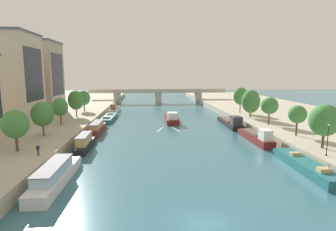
{
  "coord_description": "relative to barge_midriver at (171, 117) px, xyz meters",
  "views": [
    {
      "loc": [
        -4.79,
        -21.93,
        13.0
      ],
      "look_at": [
        0.0,
        41.4,
        3.28
      ],
      "focal_mm": 29.27,
      "sensor_mm": 36.0,
      "label": 1
    }
  ],
  "objects": [
    {
      "name": "ground_plane",
      "position": [
        -1.81,
        -53.26,
        -0.95
      ],
      "size": [
        400.0,
        400.0,
        0.0
      ],
      "primitive_type": "plane",
      "color": "#336675"
    },
    {
      "name": "quay_left",
      "position": [
        -37.92,
        1.74,
        -0.03
      ],
      "size": [
        36.0,
        170.0,
        1.84
      ],
      "primitive_type": "cube",
      "color": "#B2A893",
      "rests_on": "ground"
    },
    {
      "name": "quay_right",
      "position": [
        34.3,
        1.74,
        -0.03
      ],
      "size": [
        36.0,
        170.0,
        1.84
      ],
      "primitive_type": "cube",
      "color": "#B2A893",
      "rests_on": "ground"
    },
    {
      "name": "barge_midriver",
      "position": [
        0.0,
        0.0,
        0.0
      ],
      "size": [
        3.51,
        17.51,
        3.02
      ],
      "color": "maroon",
      "rests_on": "ground"
    },
    {
      "name": "wake_behind_barge",
      "position": [
        -1.87,
        -12.06,
        -0.93
      ],
      "size": [
        5.6,
        5.93,
        0.03
      ],
      "color": "#A5D1DB",
      "rests_on": "ground"
    },
    {
      "name": "moored_boat_left_second",
      "position": [
        -17.57,
        -43.29,
        0.16
      ],
      "size": [
        2.64,
        14.2,
        2.64
      ],
      "color": "silver",
      "rests_on": "ground"
    },
    {
      "name": "moored_boat_left_midway",
      "position": [
        -17.56,
        -27.99,
        0.18
      ],
      "size": [
        2.07,
        10.49,
        2.7
      ],
      "color": "black",
      "rests_on": "ground"
    },
    {
      "name": "moored_boat_left_near",
      "position": [
        -17.8,
        -14.35,
        0.1
      ],
      "size": [
        2.25,
        13.01,
        2.48
      ],
      "color": "maroon",
      "rests_on": "ground"
    },
    {
      "name": "moored_boat_left_gap_after",
      "position": [
        -17.59,
        2.75,
        -0.37
      ],
      "size": [
        3.48,
        15.16,
        2.2
      ],
      "color": "#23666B",
      "rests_on": "ground"
    },
    {
      "name": "moored_boat_left_lone",
      "position": [
        -17.73,
        18.55,
        0.04
      ],
      "size": [
        2.21,
        12.48,
        3.2
      ],
      "color": "silver",
      "rests_on": "ground"
    },
    {
      "name": "moored_boat_right_upstream",
      "position": [
        14.7,
        -41.0,
        -0.27
      ],
      "size": [
        3.2,
        14.92,
        2.4
      ],
      "color": "#23666B",
      "rests_on": "ground"
    },
    {
      "name": "moored_boat_right_far",
      "position": [
        14.2,
        -25.23,
        0.04
      ],
      "size": [
        2.4,
        13.61,
        3.2
      ],
      "color": "maroon",
      "rests_on": "ground"
    },
    {
      "name": "moored_boat_right_downstream",
      "position": [
        14.28,
        -8.8,
        -0.04
      ],
      "size": [
        3.39,
        15.89,
        3.11
      ],
      "color": "black",
      "rests_on": "ground"
    },
    {
      "name": "tree_left_past_mid",
      "position": [
        -25.51,
        -35.17,
        4.89
      ],
      "size": [
        3.73,
        3.73,
        6.06
      ],
      "color": "brown",
      "rests_on": "quay_left"
    },
    {
      "name": "tree_left_third",
      "position": [
        -25.45,
        -25.0,
        4.87
      ],
      "size": [
        3.89,
        3.89,
        6.23
      ],
      "color": "brown",
      "rests_on": "quay_left"
    },
    {
      "name": "tree_left_distant",
      "position": [
        -25.49,
        -14.78,
        4.88
      ],
      "size": [
        3.31,
        3.31,
        5.98
      ],
      "color": "brown",
      "rests_on": "quay_left"
    },
    {
      "name": "tree_left_end_of_row",
      "position": [
        -25.23,
        -2.45,
        5.21
      ],
      "size": [
        4.04,
        4.04,
        6.84
      ],
      "color": "brown",
      "rests_on": "quay_left"
    },
    {
      "name": "tree_left_second",
      "position": [
        -25.68,
        8.49,
        4.83
      ],
      "size": [
        3.76,
        3.76,
        6.16
      ],
      "color": "brown",
      "rests_on": "quay_left"
    },
    {
      "name": "tree_right_midway",
      "position": [
        19.82,
        -36.75,
        5.16
      ],
      "size": [
        4.5,
        4.5,
        6.69
      ],
      "color": "brown",
      "rests_on": "quay_right"
    },
    {
      "name": "tree_right_second",
      "position": [
        20.36,
        -28.34,
        4.79
      ],
      "size": [
        3.22,
        3.22,
        5.55
      ],
      "color": "brown",
      "rests_on": "quay_right"
    },
    {
      "name": "tree_right_end_of_row",
      "position": [
        20.19,
        -17.28,
        5.09
      ],
      "size": [
        3.74,
        3.74,
        6.08
      ],
      "color": "brown",
      "rests_on": "quay_right"
    },
    {
      "name": "tree_right_by_lamp",
      "position": [
        19.62,
        -7.8,
        5.07
      ],
      "size": [
        4.57,
        4.57,
        7.14
      ],
      "color": "brown",
      "rests_on": "quay_right"
    },
    {
      "name": "tree_right_past_mid",
      "position": [
        20.05,
        1.29,
        5.7
      ],
      "size": [
        4.01,
        4.01,
        7.33
      ],
      "color": "brown",
      "rests_on": "quay_right"
    },
    {
      "name": "lamppost_right_bank",
      "position": [
        17.9,
        -40.53,
        3.32
      ],
      "size": [
        0.28,
        0.28,
        4.4
      ],
      "color": "black",
      "rests_on": "quay_right"
    },
    {
      "name": "building_left_corner",
      "position": [
        -37.81,
        -10.13,
        11.13
      ],
      "size": [
        11.49,
        12.7,
        20.44
      ],
      "color": "beige",
      "rests_on": "quay_left"
    },
    {
      "name": "building_left_middle",
      "position": [
        -37.81,
        7.19,
        11.11
      ],
      "size": [
        11.06,
        12.8,
        20.4
      ],
      "color": "#A89989",
      "rests_on": "quay_left"
    },
    {
      "name": "bridge_far",
      "position": [
        -1.81,
        47.27,
        2.99
      ],
      "size": [
        60.22,
        4.4,
        6.19
      ],
      "color": "#ADA899",
      "rests_on": "ground"
    },
    {
      "name": "person_on_quay",
      "position": [
        -21.67,
        -37.56,
        1.82
      ],
      "size": [
        0.34,
        0.48,
        1.62
      ],
      "color": "navy",
      "rests_on": "quay_left"
    }
  ]
}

